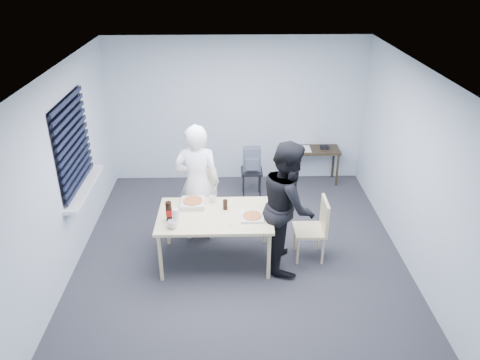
{
  "coord_description": "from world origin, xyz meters",
  "views": [
    {
      "loc": [
        -0.14,
        -5.43,
        3.88
      ],
      "look_at": [
        -0.0,
        0.1,
        1.13
      ],
      "focal_mm": 35.0,
      "sensor_mm": 36.0,
      "label": 1
    }
  ],
  "objects_px": {
    "backpack": "(252,160)",
    "person_black": "(288,206)",
    "chair_far": "(203,194)",
    "person_white": "(197,184)",
    "stool": "(252,176)",
    "soda_bottle": "(169,212)",
    "mug_b": "(213,199)",
    "mug_a": "(172,224)",
    "side_table": "(312,153)",
    "dining_table": "(215,218)",
    "chair_right": "(316,225)"
  },
  "relations": [
    {
      "from": "chair_right",
      "to": "soda_bottle",
      "type": "xyz_separation_m",
      "value": [
        -1.95,
        -0.19,
        0.35
      ]
    },
    {
      "from": "person_black",
      "to": "soda_bottle",
      "type": "xyz_separation_m",
      "value": [
        -1.53,
        -0.08,
        -0.02
      ]
    },
    {
      "from": "chair_far",
      "to": "side_table",
      "type": "height_order",
      "value": "chair_far"
    },
    {
      "from": "backpack",
      "to": "soda_bottle",
      "type": "distance_m",
      "value": 2.28
    },
    {
      "from": "mug_b",
      "to": "soda_bottle",
      "type": "xyz_separation_m",
      "value": [
        -0.54,
        -0.46,
        0.08
      ]
    },
    {
      "from": "person_black",
      "to": "dining_table",
      "type": "bearing_deg",
      "value": 86.55
    },
    {
      "from": "side_table",
      "to": "backpack",
      "type": "height_order",
      "value": "backpack"
    },
    {
      "from": "person_white",
      "to": "mug_b",
      "type": "relative_size",
      "value": 17.7
    },
    {
      "from": "chair_far",
      "to": "chair_right",
      "type": "bearing_deg",
      "value": -30.87
    },
    {
      "from": "stool",
      "to": "mug_a",
      "type": "bearing_deg",
      "value": -117.03
    },
    {
      "from": "chair_far",
      "to": "soda_bottle",
      "type": "xyz_separation_m",
      "value": [
        -0.37,
        -1.13,
        0.35
      ]
    },
    {
      "from": "dining_table",
      "to": "mug_a",
      "type": "xyz_separation_m",
      "value": [
        -0.52,
        -0.31,
        0.11
      ]
    },
    {
      "from": "side_table",
      "to": "soda_bottle",
      "type": "relative_size",
      "value": 3.67
    },
    {
      "from": "dining_table",
      "to": "mug_b",
      "type": "height_order",
      "value": "mug_b"
    },
    {
      "from": "stool",
      "to": "chair_right",
      "type": "bearing_deg",
      "value": -66.15
    },
    {
      "from": "person_black",
      "to": "soda_bottle",
      "type": "distance_m",
      "value": 1.53
    },
    {
      "from": "person_white",
      "to": "chair_right",
      "type": "bearing_deg",
      "value": 161.23
    },
    {
      "from": "chair_far",
      "to": "side_table",
      "type": "relative_size",
      "value": 0.91
    },
    {
      "from": "mug_a",
      "to": "soda_bottle",
      "type": "xyz_separation_m",
      "value": [
        -0.06,
        0.18,
        0.08
      ]
    },
    {
      "from": "backpack",
      "to": "person_black",
      "type": "bearing_deg",
      "value": -66.13
    },
    {
      "from": "chair_far",
      "to": "stool",
      "type": "xyz_separation_m",
      "value": [
        0.79,
        0.85,
        -0.12
      ]
    },
    {
      "from": "stool",
      "to": "soda_bottle",
      "type": "height_order",
      "value": "soda_bottle"
    },
    {
      "from": "person_white",
      "to": "person_black",
      "type": "bearing_deg",
      "value": 151.36
    },
    {
      "from": "side_table",
      "to": "dining_table",
      "type": "bearing_deg",
      "value": -125.17
    },
    {
      "from": "person_white",
      "to": "stool",
      "type": "relative_size",
      "value": 3.54
    },
    {
      "from": "stool",
      "to": "mug_a",
      "type": "distance_m",
      "value": 2.45
    },
    {
      "from": "side_table",
      "to": "mug_a",
      "type": "relative_size",
      "value": 7.95
    },
    {
      "from": "person_white",
      "to": "mug_b",
      "type": "bearing_deg",
      "value": 128.98
    },
    {
      "from": "mug_a",
      "to": "mug_b",
      "type": "xyz_separation_m",
      "value": [
        0.49,
        0.64,
        -0.0
      ]
    },
    {
      "from": "mug_b",
      "to": "mug_a",
      "type": "bearing_deg",
      "value": -127.06
    },
    {
      "from": "stool",
      "to": "dining_table",
      "type": "bearing_deg",
      "value": -107.39
    },
    {
      "from": "chair_far",
      "to": "mug_b",
      "type": "distance_m",
      "value": 0.74
    },
    {
      "from": "person_white",
      "to": "mug_a",
      "type": "relative_size",
      "value": 14.39
    },
    {
      "from": "backpack",
      "to": "mug_b",
      "type": "xyz_separation_m",
      "value": [
        -0.61,
        -1.5,
        0.08
      ]
    },
    {
      "from": "chair_far",
      "to": "person_black",
      "type": "relative_size",
      "value": 0.5
    },
    {
      "from": "person_black",
      "to": "mug_a",
      "type": "height_order",
      "value": "person_black"
    },
    {
      "from": "stool",
      "to": "backpack",
      "type": "distance_m",
      "value": 0.31
    },
    {
      "from": "mug_b",
      "to": "chair_far",
      "type": "bearing_deg",
      "value": 104.55
    },
    {
      "from": "chair_far",
      "to": "backpack",
      "type": "distance_m",
      "value": 1.16
    },
    {
      "from": "chair_far",
      "to": "chair_right",
      "type": "xyz_separation_m",
      "value": [
        1.58,
        -0.94,
        0.0
      ]
    },
    {
      "from": "chair_right",
      "to": "mug_b",
      "type": "xyz_separation_m",
      "value": [
        -1.4,
        0.28,
        0.27
      ]
    },
    {
      "from": "chair_far",
      "to": "person_white",
      "type": "distance_m",
      "value": 0.54
    },
    {
      "from": "chair_far",
      "to": "stool",
      "type": "relative_size",
      "value": 1.78
    },
    {
      "from": "person_black",
      "to": "chair_right",
      "type": "bearing_deg",
      "value": -75.27
    },
    {
      "from": "chair_far",
      "to": "stool",
      "type": "bearing_deg",
      "value": 47.14
    },
    {
      "from": "mug_a",
      "to": "mug_b",
      "type": "bearing_deg",
      "value": 52.94
    },
    {
      "from": "stool",
      "to": "person_white",
      "type": "bearing_deg",
      "value": -124.04
    },
    {
      "from": "chair_right",
      "to": "stool",
      "type": "distance_m",
      "value": 1.96
    },
    {
      "from": "person_black",
      "to": "soda_bottle",
      "type": "height_order",
      "value": "person_black"
    },
    {
      "from": "stool",
      "to": "mug_b",
      "type": "xyz_separation_m",
      "value": [
        -0.61,
        -1.51,
        0.39
      ]
    }
  ]
}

